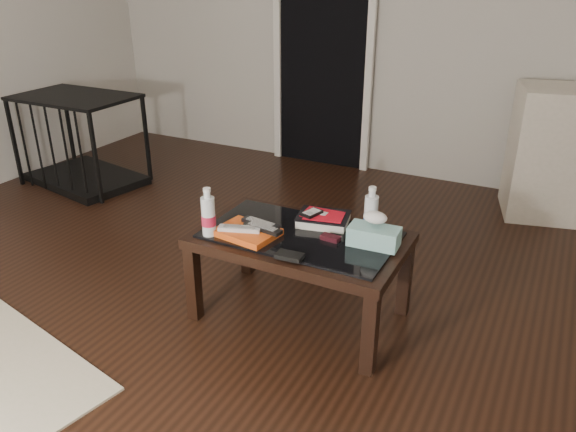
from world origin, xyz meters
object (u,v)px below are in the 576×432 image
Objects in this scene: water_bottle_right at (371,210)px; tissue_box at (374,236)px; coffee_table at (300,246)px; textbook at (323,219)px; pet_crate at (83,155)px; water_bottle_left at (208,212)px.

water_bottle_right is 1.03× the size of tissue_box.
coffee_table is at bearing -151.60° from water_bottle_right.
water_bottle_right reaches higher than textbook.
textbook is 0.32m from tissue_box.
coffee_table is 0.19m from textbook.
coffee_table is at bearing -175.40° from tissue_box.
tissue_box reaches higher than coffee_table.
coffee_table is at bearing -10.00° from pet_crate.
pet_crate reaches higher than textbook.
tissue_box is at bearing -62.69° from water_bottle_right.
water_bottle_right is at bearing 28.28° from water_bottle_left.
water_bottle_right is (0.29, 0.16, 0.18)m from coffee_table.
pet_crate is 3.99× the size of textbook.
textbook is at bearing 72.05° from coffee_table.
water_bottle_right reaches higher than tissue_box.
water_bottle_left is 0.78m from tissue_box.
coffee_table is 2.57m from pet_crate.
tissue_box is at bearing -31.63° from textbook.
pet_crate is 2.57m from textbook.
water_bottle_left is at bearing -164.01° from tissue_box.
pet_crate is (-2.39, 0.92, -0.17)m from coffee_table.
textbook is 1.05× the size of water_bottle_left.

